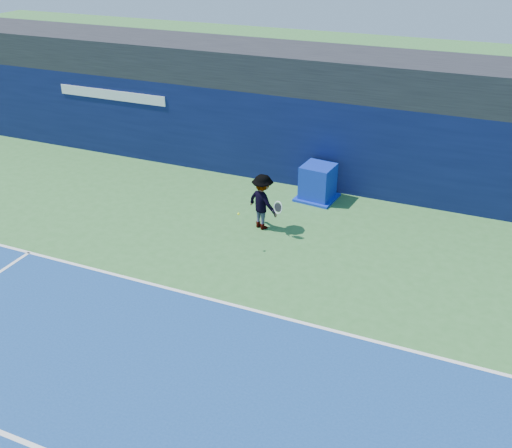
# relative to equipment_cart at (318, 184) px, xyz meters

# --- Properties ---
(ground) EXTENTS (80.00, 80.00, 0.00)m
(ground) POSITION_rel_equipment_cart_xyz_m (-1.12, -9.32, -0.52)
(ground) COLOR #367132
(ground) RESTS_ON ground
(baseline) EXTENTS (24.00, 0.10, 0.01)m
(baseline) POSITION_rel_equipment_cart_xyz_m (-1.12, -6.32, -0.51)
(baseline) COLOR white
(baseline) RESTS_ON ground
(stadium_band) EXTENTS (36.00, 3.00, 1.20)m
(stadium_band) POSITION_rel_equipment_cart_xyz_m (-1.12, 2.18, 3.08)
(stadium_band) COLOR black
(stadium_band) RESTS_ON back_wall_assembly
(back_wall_assembly) EXTENTS (36.00, 1.03, 3.00)m
(back_wall_assembly) POSITION_rel_equipment_cart_xyz_m (-1.13, 1.18, 0.98)
(back_wall_assembly) COLOR #0A113B
(back_wall_assembly) RESTS_ON ground
(equipment_cart) EXTENTS (1.31, 1.31, 1.14)m
(equipment_cart) POSITION_rel_equipment_cart_xyz_m (0.00, 0.00, 0.00)
(equipment_cart) COLOR #0B23A1
(equipment_cart) RESTS_ON ground
(tennis_player) EXTENTS (1.36, 1.01, 1.66)m
(tennis_player) POSITION_rel_equipment_cart_xyz_m (-0.87, -2.51, 0.31)
(tennis_player) COLOR white
(tennis_player) RESTS_ON ground
(tennis_ball) EXTENTS (0.07, 0.07, 0.07)m
(tennis_ball) POSITION_rel_equipment_cart_xyz_m (-0.98, -3.90, 0.55)
(tennis_ball) COLOR #E0F91B
(tennis_ball) RESTS_ON ground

